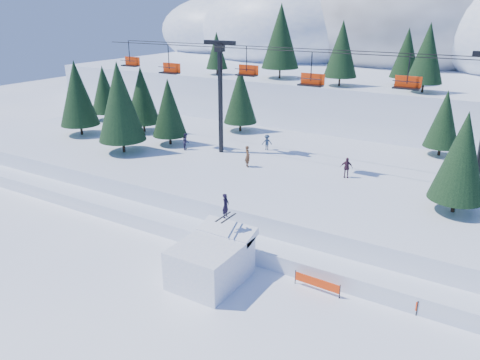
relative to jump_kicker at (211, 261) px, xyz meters
The scene contains 10 objects.
ground 2.67m from the jump_kicker, 106.68° to the right, with size 160.00×160.00×0.00m, color white.
mid_shelf 15.80m from the jump_kicker, 92.41° to the left, with size 70.00×22.00×2.50m, color white.
berm 5.88m from the jump_kicker, 96.54° to the left, with size 70.00×6.00×1.10m, color white.
mountain_ridge 71.88m from the jump_kicker, 94.62° to the left, with size 119.00×60.00×26.46m.
jump_kicker is the anchor object (origin of this frame).
chairlift 17.74m from the jump_kicker, 90.63° to the left, with size 47.13×3.21×10.28m.
conifer_stand 17.14m from the jump_kicker, 89.62° to the left, with size 60.52×18.28×8.50m.
distant_skiers 16.91m from the jump_kicker, 84.02° to the left, with size 28.80×7.25×1.87m.
banner_near 6.33m from the jump_kicker, 20.37° to the left, with size 2.86×0.18×0.90m.
banner_far 10.56m from the jump_kicker, 17.80° to the left, with size 2.72×0.95×0.90m.
Camera 1 is at (14.79, -17.84, 15.51)m, focal length 35.00 mm.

